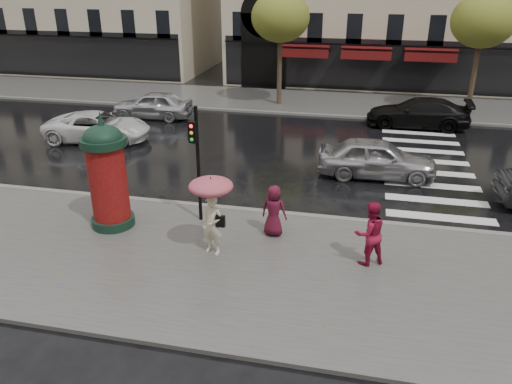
% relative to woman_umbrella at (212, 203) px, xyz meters
% --- Properties ---
extents(ground, '(160.00, 160.00, 0.00)m').
position_rel_woman_umbrella_xyz_m(ground, '(0.77, 0.00, -1.69)').
color(ground, black).
rests_on(ground, ground).
extents(near_sidewalk, '(90.00, 7.00, 0.12)m').
position_rel_woman_umbrella_xyz_m(near_sidewalk, '(0.77, -0.50, -1.63)').
color(near_sidewalk, '#474744').
rests_on(near_sidewalk, ground).
extents(far_sidewalk, '(90.00, 6.00, 0.12)m').
position_rel_woman_umbrella_xyz_m(far_sidewalk, '(0.77, 19.00, -1.63)').
color(far_sidewalk, '#474744').
rests_on(far_sidewalk, ground).
extents(near_kerb, '(90.00, 0.25, 0.14)m').
position_rel_woman_umbrella_xyz_m(near_kerb, '(0.77, 3.00, -1.62)').
color(near_kerb, slate).
rests_on(near_kerb, ground).
extents(far_kerb, '(90.00, 0.25, 0.14)m').
position_rel_woman_umbrella_xyz_m(far_kerb, '(0.77, 16.00, -1.62)').
color(far_kerb, slate).
rests_on(far_kerb, ground).
extents(zebra_crossing, '(3.60, 11.75, 0.01)m').
position_rel_woman_umbrella_xyz_m(zebra_crossing, '(6.77, 9.60, -1.69)').
color(zebra_crossing, silver).
rests_on(zebra_crossing, ground).
extents(tree_far_left, '(3.40, 3.40, 6.64)m').
position_rel_woman_umbrella_xyz_m(tree_far_left, '(-1.23, 18.00, 3.48)').
color(tree_far_left, '#38281C').
rests_on(tree_far_left, ground).
extents(tree_far_right, '(3.40, 3.40, 6.64)m').
position_rel_woman_umbrella_xyz_m(tree_far_right, '(9.77, 18.00, 3.48)').
color(tree_far_right, '#38281C').
rests_on(tree_far_right, ground).
extents(woman_umbrella, '(1.24, 1.24, 2.39)m').
position_rel_woman_umbrella_xyz_m(woman_umbrella, '(0.00, 0.00, 0.00)').
color(woman_umbrella, '#EFE4C4').
rests_on(woman_umbrella, near_sidewalk).
extents(woman_red, '(1.13, 1.05, 1.86)m').
position_rel_woman_umbrella_xyz_m(woman_red, '(4.37, 0.38, -0.64)').
color(woman_red, maroon).
rests_on(woman_red, near_sidewalk).
extents(man_burgundy, '(0.86, 0.62, 1.62)m').
position_rel_woman_umbrella_xyz_m(man_burgundy, '(1.51, 1.45, -0.76)').
color(man_burgundy, '#541025').
rests_on(man_burgundy, near_sidewalk).
extents(morris_column, '(1.39, 1.39, 3.75)m').
position_rel_woman_umbrella_xyz_m(morris_column, '(-3.65, 0.97, 0.22)').
color(morris_column, black).
rests_on(morris_column, near_sidewalk).
extents(traffic_light, '(0.27, 0.37, 3.80)m').
position_rel_woman_umbrella_xyz_m(traffic_light, '(-1.03, 1.87, 0.73)').
color(traffic_light, black).
rests_on(traffic_light, near_sidewalk).
extents(car_silver, '(4.70, 2.03, 1.58)m').
position_rel_woman_umbrella_xyz_m(car_silver, '(4.60, 7.31, -0.90)').
color(car_silver, '#A7A7AC').
rests_on(car_silver, ground).
extents(car_white, '(5.29, 2.97, 1.40)m').
position_rel_woman_umbrella_xyz_m(car_white, '(-8.63, 9.20, -0.99)').
color(car_white, white).
rests_on(car_white, ground).
extents(car_black, '(5.35, 2.32, 1.53)m').
position_rel_woman_umbrella_xyz_m(car_black, '(6.75, 15.00, -0.93)').
color(car_black, black).
rests_on(car_black, ground).
extents(car_far_silver, '(4.51, 1.98, 1.51)m').
position_rel_woman_umbrella_xyz_m(car_far_silver, '(-7.64, 13.62, -0.94)').
color(car_far_silver, silver).
rests_on(car_far_silver, ground).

